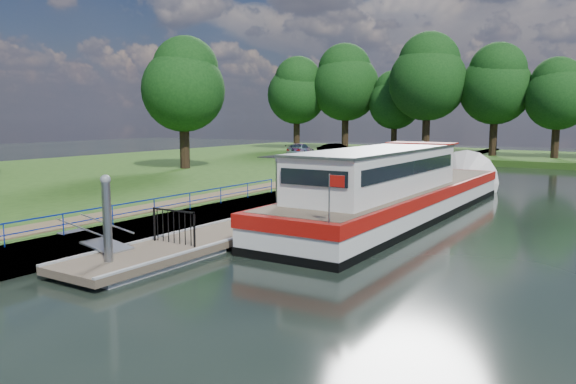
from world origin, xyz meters
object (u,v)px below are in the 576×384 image
Objects in this scene: pontoon at (329,207)px; car_a at (370,151)px; barge at (404,192)px; car_b at (337,150)px; car_c at (300,150)px.

car_a is (-8.04, 22.56, 1.32)m from pontoon.
pontoon is at bearing -169.82° from barge.
barge is at bearing -142.13° from car_b.
barge is 5.42× the size of car_a.
pontoon is 26.79m from car_c.
car_b is (-11.54, 22.91, 1.28)m from pontoon.
car_c reaches higher than pontoon.
car_c is (-15.12, 22.08, 1.26)m from pontoon.
car_b is at bearing 116.73° from pontoon.
car_a is at bearing 109.62° from pontoon.
car_b reaches higher than pontoon.
car_a is 7.09m from car_c.
car_a reaches higher than pontoon.
pontoon is 7.88× the size of car_b.
pontoon is at bearing 112.81° from car_c.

